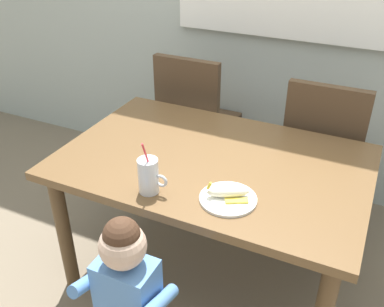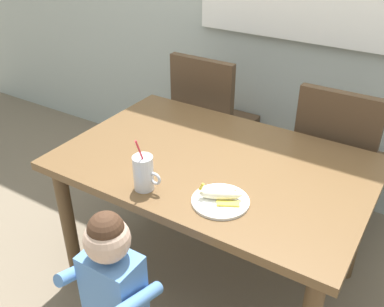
# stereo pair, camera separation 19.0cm
# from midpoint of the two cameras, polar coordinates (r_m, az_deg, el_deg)

# --- Properties ---
(ground_plane) EXTENTS (24.00, 24.00, 0.00)m
(ground_plane) POSITION_cam_midpoint_polar(r_m,az_deg,el_deg) (2.44, 4.82, -15.57)
(ground_plane) COLOR #7A6B56
(dining_table) EXTENTS (1.40, 0.92, 0.73)m
(dining_table) POSITION_cam_midpoint_polar(r_m,az_deg,el_deg) (2.03, 5.59, -3.19)
(dining_table) COLOR brown
(dining_table) RESTS_ON ground
(dining_chair_left) EXTENTS (0.44, 0.45, 0.96)m
(dining_chair_left) POSITION_cam_midpoint_polar(r_m,az_deg,el_deg) (2.80, 4.40, 4.83)
(dining_chair_left) COLOR #4C3826
(dining_chair_left) RESTS_ON ground
(dining_chair_right) EXTENTS (0.44, 0.44, 0.96)m
(dining_chair_right) POSITION_cam_midpoint_polar(r_m,az_deg,el_deg) (2.51, 20.59, -0.46)
(dining_chair_right) COLOR #4C3826
(dining_chair_right) RESTS_ON ground
(toddler_standing) EXTENTS (0.33, 0.24, 0.84)m
(toddler_standing) POSITION_cam_midpoint_polar(r_m,az_deg,el_deg) (1.69, -7.22, -16.38)
(toddler_standing) COLOR #3F4760
(toddler_standing) RESTS_ON ground
(milk_cup) EXTENTS (0.13, 0.09, 0.25)m
(milk_cup) POSITION_cam_midpoint_polar(r_m,az_deg,el_deg) (1.75, -3.30, -2.91)
(milk_cup) COLOR silver
(milk_cup) RESTS_ON dining_table
(snack_plate) EXTENTS (0.23, 0.23, 0.01)m
(snack_plate) POSITION_cam_midpoint_polar(r_m,az_deg,el_deg) (1.72, 6.97, -6.38)
(snack_plate) COLOR white
(snack_plate) RESTS_ON dining_table
(peeled_banana) EXTENTS (0.18, 0.14, 0.07)m
(peeled_banana) POSITION_cam_midpoint_polar(r_m,az_deg,el_deg) (1.71, 7.08, -5.54)
(peeled_banana) COLOR #F4EAC6
(peeled_banana) RESTS_ON snack_plate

